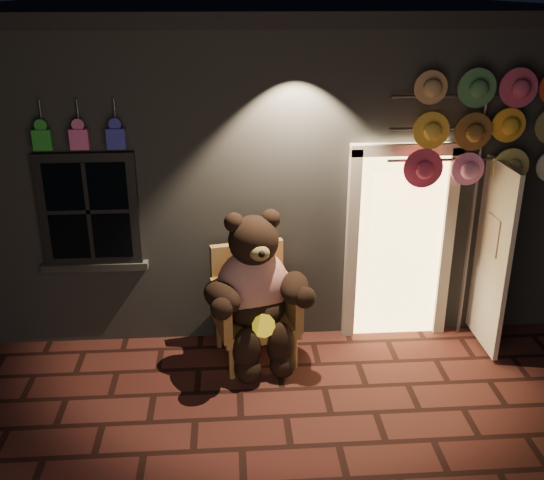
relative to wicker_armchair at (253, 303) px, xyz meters
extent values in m
plane|color=#4D231D|center=(0.25, -1.12, -0.59)|extent=(60.00, 60.00, 0.00)
cube|color=slate|center=(0.25, 2.88, 1.06)|extent=(7.00, 5.00, 3.30)
cube|color=black|center=(0.25, 2.88, 2.79)|extent=(7.30, 5.30, 0.16)
cube|color=black|center=(-1.65, 0.34, 0.96)|extent=(1.00, 0.10, 1.20)
cube|color=black|center=(-1.65, 0.31, 0.96)|extent=(0.82, 0.06, 1.02)
cube|color=slate|center=(-1.65, 0.34, 0.33)|extent=(1.10, 0.14, 0.08)
cube|color=#F4C56E|center=(1.60, 0.36, 0.46)|extent=(0.92, 0.10, 2.10)
cube|color=beige|center=(1.08, 0.32, 0.46)|extent=(0.12, 0.12, 2.20)
cube|color=beige|center=(2.12, 0.32, 0.46)|extent=(0.12, 0.12, 2.20)
cube|color=beige|center=(1.60, 0.32, 1.54)|extent=(1.16, 0.12, 0.12)
cube|color=beige|center=(2.50, -0.02, 0.46)|extent=(0.05, 0.80, 2.00)
cube|color=green|center=(-2.00, 0.26, 1.71)|extent=(0.18, 0.07, 0.20)
cylinder|color=#59595E|center=(-2.00, 0.32, 1.96)|extent=(0.02, 0.02, 0.25)
cube|color=#DA5A9C|center=(-1.65, 0.26, 1.71)|extent=(0.18, 0.07, 0.20)
cylinder|color=#59595E|center=(-1.65, 0.32, 1.96)|extent=(0.02, 0.02, 0.25)
cube|color=#3033A9|center=(-1.30, 0.26, 1.71)|extent=(0.18, 0.07, 0.20)
cylinder|color=#59595E|center=(-1.30, 0.32, 1.96)|extent=(0.02, 0.02, 0.25)
cube|color=#B48145|center=(0.02, -0.09, -0.18)|extent=(0.91, 0.87, 0.11)
cube|color=#B48145|center=(-0.05, 0.23, 0.21)|extent=(0.78, 0.25, 0.78)
cube|color=#B48145|center=(-0.33, -0.19, 0.04)|extent=(0.23, 0.67, 0.44)
cube|color=#B48145|center=(0.38, -0.04, 0.04)|extent=(0.23, 0.67, 0.44)
cylinder|color=#B48145|center=(-0.24, -0.47, -0.41)|extent=(0.06, 0.06, 0.35)
cylinder|color=#B48145|center=(0.41, -0.33, -0.41)|extent=(0.06, 0.06, 0.35)
cylinder|color=#B48145|center=(-0.37, 0.14, -0.41)|extent=(0.06, 0.06, 0.35)
cylinder|color=#B48145|center=(0.28, 0.28, -0.41)|extent=(0.06, 0.06, 0.35)
ellipsoid|color=red|center=(0.00, -0.04, 0.24)|extent=(0.85, 0.74, 0.78)
ellipsoid|color=black|center=(0.02, -0.13, 0.01)|extent=(0.71, 0.64, 0.37)
sphere|color=black|center=(0.01, -0.10, 0.75)|extent=(0.60, 0.60, 0.50)
sphere|color=black|center=(-0.18, -0.10, 0.95)|extent=(0.20, 0.20, 0.20)
sphere|color=black|center=(0.18, -0.02, 0.95)|extent=(0.20, 0.20, 0.20)
ellipsoid|color=olive|center=(0.06, -0.32, 0.71)|extent=(0.22, 0.18, 0.16)
ellipsoid|color=black|center=(-0.32, -0.36, 0.27)|extent=(0.51, 0.59, 0.28)
ellipsoid|color=black|center=(0.41, -0.20, 0.27)|extent=(0.35, 0.55, 0.28)
ellipsoid|color=black|center=(-0.09, -0.49, -0.26)|extent=(0.28, 0.28, 0.48)
ellipsoid|color=black|center=(0.26, -0.41, -0.26)|extent=(0.28, 0.28, 0.48)
sphere|color=black|center=(-0.07, -0.55, -0.46)|extent=(0.26, 0.26, 0.26)
sphere|color=black|center=(0.27, -0.48, -0.46)|extent=(0.26, 0.26, 0.26)
cylinder|color=yellow|center=(0.09, -0.45, -0.02)|extent=(0.26, 0.15, 0.23)
cylinder|color=#59595E|center=(2.35, 0.26, 0.85)|extent=(0.04, 0.04, 2.89)
cylinder|color=#59595E|center=(2.03, 0.24, 2.08)|extent=(1.28, 0.03, 0.03)
cylinder|color=#59595E|center=(2.03, 0.24, 1.76)|extent=(1.28, 0.03, 0.03)
cylinder|color=#59595E|center=(2.03, 0.24, 1.44)|extent=(1.28, 0.03, 0.03)
cylinder|color=tan|center=(1.75, 0.18, 2.14)|extent=(0.36, 0.11, 0.37)
cylinder|color=#4C864F|center=(2.18, 0.15, 2.14)|extent=(0.36, 0.11, 0.37)
cylinder|color=#CF4768|center=(2.61, 0.12, 2.14)|extent=(0.36, 0.11, 0.37)
cylinder|color=yellow|center=(1.75, 0.15, 1.76)|extent=(0.36, 0.11, 0.37)
cylinder|color=brown|center=(2.18, 0.12, 1.76)|extent=(0.36, 0.11, 0.37)
cylinder|color=yellow|center=(2.61, 0.18, 1.76)|extent=(0.36, 0.11, 0.37)
cylinder|color=#DA3C62|center=(1.75, 0.12, 1.39)|extent=(0.36, 0.11, 0.37)
cylinder|color=pink|center=(2.18, 0.18, 1.39)|extent=(0.36, 0.11, 0.37)
cylinder|color=#E4D56D|center=(2.61, 0.15, 1.39)|extent=(0.36, 0.11, 0.37)
camera|label=1|loc=(-0.22, -5.91, 3.10)|focal=42.00mm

